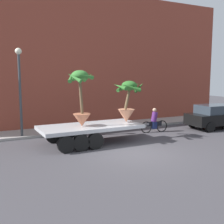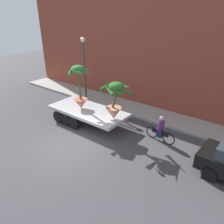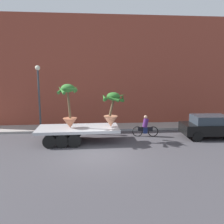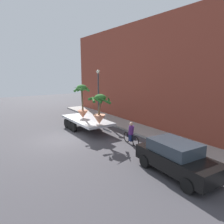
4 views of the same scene
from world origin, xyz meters
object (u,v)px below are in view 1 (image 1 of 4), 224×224
(cyclist, at_px, (154,122))
(parked_car, at_px, (216,116))
(flatbed_trailer, at_px, (86,130))
(potted_palm_rear, at_px, (81,97))
(potted_palm_middle, at_px, (128,100))
(street_lamp, at_px, (20,81))

(cyclist, distance_m, parked_car, 4.49)
(flatbed_trailer, xyz_separation_m, potted_palm_rear, (-0.28, -0.09, 1.70))
(potted_palm_rear, bearing_deg, parked_car, 1.42)
(potted_palm_middle, xyz_separation_m, street_lamp, (-5.17, 2.87, 1.06))
(potted_palm_rear, height_order, street_lamp, street_lamp)
(cyclist, bearing_deg, potted_palm_rear, -168.51)
(flatbed_trailer, bearing_deg, street_lamp, 133.65)
(flatbed_trailer, xyz_separation_m, parked_car, (9.31, 0.15, 0.07))
(parked_car, bearing_deg, potted_palm_rear, -178.58)
(potted_palm_rear, bearing_deg, street_lamp, 129.65)
(cyclist, height_order, street_lamp, street_lamp)
(flatbed_trailer, relative_size, cyclist, 3.38)
(potted_palm_middle, height_order, street_lamp, street_lamp)
(street_lamp, bearing_deg, potted_palm_rear, -50.35)
(flatbed_trailer, distance_m, street_lamp, 4.66)
(parked_car, bearing_deg, street_lamp, 167.32)
(flatbed_trailer, distance_m, cyclist, 4.99)
(flatbed_trailer, bearing_deg, potted_palm_middle, -0.24)
(flatbed_trailer, relative_size, parked_car, 1.48)
(potted_palm_middle, bearing_deg, potted_palm_rear, -178.31)
(flatbed_trailer, height_order, potted_palm_rear, potted_palm_rear)
(flatbed_trailer, xyz_separation_m, cyclist, (4.90, 0.96, -0.08))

